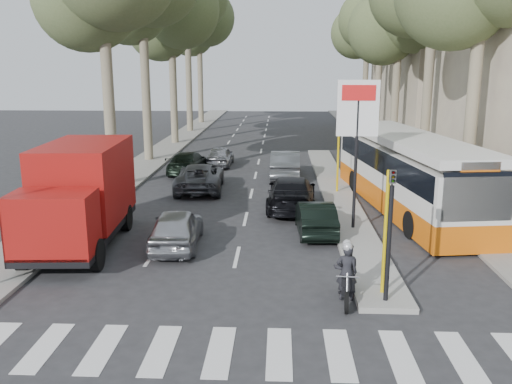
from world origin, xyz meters
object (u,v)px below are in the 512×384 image
(silver_hatchback, at_px, (177,228))
(red_truck, at_px, (80,194))
(city_bus, at_px, (407,170))
(motorcycle, at_px, (346,272))
(dark_hatchback, at_px, (315,217))

(silver_hatchback, xyz_separation_m, red_truck, (-3.27, 0.04, 1.17))
(red_truck, bearing_deg, city_bus, 20.23)
(city_bus, bearing_deg, red_truck, -164.06)
(silver_hatchback, bearing_deg, city_bus, -151.61)
(silver_hatchback, height_order, red_truck, red_truck)
(motorcycle, bearing_deg, dark_hatchback, 99.99)
(red_truck, height_order, motorcycle, red_truck)
(silver_hatchback, xyz_separation_m, dark_hatchback, (4.84, 1.76, -0.06))
(dark_hatchback, height_order, red_truck, red_truck)
(motorcycle, bearing_deg, red_truck, 159.99)
(city_bus, distance_m, motorcycle, 10.18)
(silver_hatchback, bearing_deg, motorcycle, 140.04)
(silver_hatchback, xyz_separation_m, city_bus, (8.97, 5.41, 1.04))
(dark_hatchback, relative_size, red_truck, 0.56)
(red_truck, relative_size, city_bus, 0.53)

